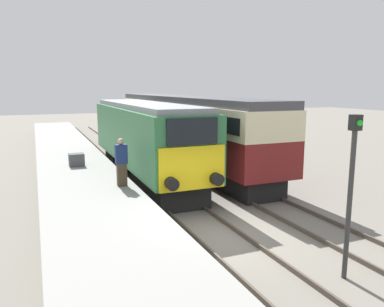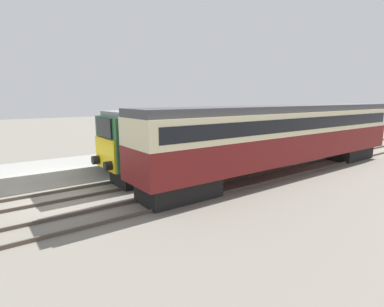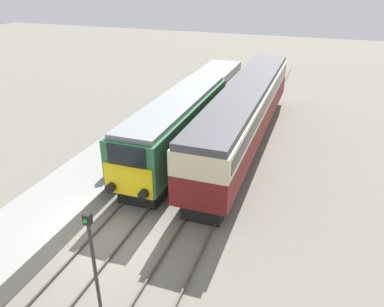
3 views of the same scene
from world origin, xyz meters
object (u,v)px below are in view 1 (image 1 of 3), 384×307
(person_on_platform, at_px, (121,162))
(signal_post, at_px, (351,184))
(locomotive, at_px, (145,138))
(passenger_carriage, at_px, (182,122))
(luggage_crate, at_px, (77,160))

(person_on_platform, relative_size, signal_post, 0.46)
(locomotive, height_order, person_on_platform, locomotive)
(passenger_carriage, relative_size, person_on_platform, 10.75)
(locomotive, bearing_deg, signal_post, -81.62)
(locomotive, relative_size, luggage_crate, 17.99)
(person_on_platform, height_order, luggage_crate, person_on_platform)
(person_on_platform, bearing_deg, luggage_crate, 104.97)
(locomotive, bearing_deg, person_on_platform, -116.79)
(passenger_carriage, distance_m, signal_post, 15.29)
(signal_post, distance_m, luggage_crate, 12.98)
(passenger_carriage, height_order, person_on_platform, passenger_carriage)
(person_on_platform, distance_m, signal_post, 8.36)
(passenger_carriage, xyz_separation_m, luggage_crate, (-6.67, -3.27, -1.30))
(locomotive, distance_m, passenger_carriage, 5.01)
(locomotive, xyz_separation_m, luggage_crate, (-3.27, 0.39, -0.94))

